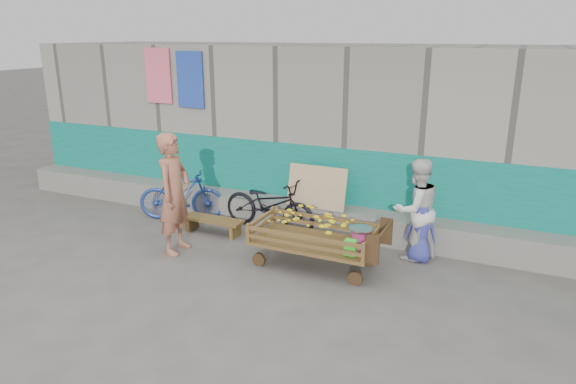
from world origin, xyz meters
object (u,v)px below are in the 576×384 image
at_px(vendor_man, 174,194).
at_px(bicycle_dark, 269,204).
at_px(banana_cart, 312,230).
at_px(woman, 416,209).
at_px(bench, 213,222).
at_px(bicycle_blue, 182,195).
at_px(child, 421,233).

relative_size(vendor_man, bicycle_dark, 1.07).
xyz_separation_m(banana_cart, vendor_man, (-2.07, -0.36, 0.37)).
bearing_deg(woman, banana_cart, -9.59).
height_order(woman, bicycle_dark, woman).
xyz_separation_m(bench, bicycle_dark, (0.77, 0.54, 0.26)).
distance_m(bicycle_dark, bicycle_blue, 1.65).
relative_size(child, bicycle_blue, 0.58).
bearing_deg(bench, banana_cart, -13.78).
height_order(banana_cart, bench, banana_cart).
relative_size(banana_cart, bicycle_dark, 1.11).
bearing_deg(bicycle_dark, bench, 130.10).
bearing_deg(banana_cart, child, 29.75).
bearing_deg(bench, bicycle_dark, 35.12).
bearing_deg(bicycle_blue, vendor_man, -170.06).
height_order(bench, child, child).
distance_m(woman, bicycle_blue, 4.10).
relative_size(bench, bicycle_blue, 0.69).
relative_size(banana_cart, woman, 1.25).
height_order(bench, bicycle_blue, bicycle_blue).
distance_m(bench, child, 3.36).
height_order(bench, vendor_man, vendor_man).
bearing_deg(banana_cart, bench, 166.22).
height_order(woman, child, woman).
distance_m(banana_cart, bicycle_blue, 2.94).
relative_size(bench, bicycle_dark, 0.61).
height_order(child, bicycle_blue, bicycle_blue).
height_order(banana_cart, bicycle_blue, bicycle_blue).
xyz_separation_m(woman, bicycle_dark, (-2.45, 0.14, -0.31)).
distance_m(bench, bicycle_blue, 0.97).
relative_size(banana_cart, vendor_man, 1.03).
distance_m(banana_cart, vendor_man, 2.13).
height_order(bench, woman, woman).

